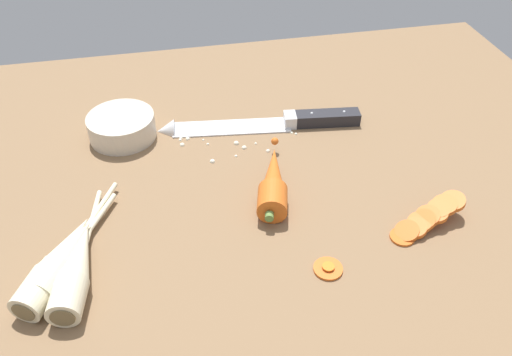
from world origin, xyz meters
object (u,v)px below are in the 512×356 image
(whole_carrot, at_px, (273,182))
(parsnip_front, at_px, (66,256))
(parsnip_mid_left, at_px, (58,261))
(parsnip_mid_right, at_px, (76,268))
(prep_bowl, at_px, (122,126))
(carrot_slice_stack, at_px, (427,218))
(chefs_knife, at_px, (256,124))
(carrot_slice_stray_near, at_px, (328,268))

(whole_carrot, distance_m, parsnip_front, 0.30)
(parsnip_mid_left, bearing_deg, parsnip_mid_right, -34.47)
(whole_carrot, relative_size, parsnip_mid_right, 0.80)
(prep_bowl, bearing_deg, carrot_slice_stack, -36.39)
(chefs_knife, xyz_separation_m, carrot_slice_stack, (0.18, -0.28, 0.01))
(parsnip_mid_left, distance_m, prep_bowl, 0.29)
(whole_carrot, distance_m, prep_bowl, 0.28)
(parsnip_mid_left, relative_size, parsnip_mid_right, 1.01)
(parsnip_mid_right, distance_m, prep_bowl, 0.30)
(whole_carrot, height_order, carrot_slice_stack, whole_carrot)
(parsnip_front, distance_m, parsnip_mid_right, 0.03)
(parsnip_mid_left, relative_size, carrot_slice_stray_near, 5.97)
(whole_carrot, xyz_separation_m, carrot_slice_stray_near, (0.03, -0.16, -0.02))
(parsnip_mid_right, height_order, carrot_slice_stray_near, parsnip_mid_right)
(prep_bowl, bearing_deg, parsnip_front, -104.65)
(chefs_knife, distance_m, whole_carrot, 0.17)
(parsnip_front, xyz_separation_m, prep_bowl, (0.07, 0.27, 0.00))
(parsnip_front, distance_m, carrot_slice_stack, 0.47)
(whole_carrot, bearing_deg, parsnip_mid_right, -158.50)
(prep_bowl, bearing_deg, parsnip_mid_right, -101.03)
(parsnip_mid_left, relative_size, carrot_slice_stack, 1.91)
(parsnip_mid_left, bearing_deg, chefs_knife, 40.76)
(parsnip_mid_right, distance_m, carrot_slice_stack, 0.46)
(carrot_slice_stray_near, bearing_deg, carrot_slice_stack, 16.88)
(whole_carrot, relative_size, prep_bowl, 1.60)
(parsnip_mid_left, bearing_deg, parsnip_front, 39.36)
(parsnip_mid_left, bearing_deg, carrot_slice_stack, -2.09)
(chefs_knife, xyz_separation_m, prep_bowl, (-0.22, 0.02, 0.01))
(chefs_knife, relative_size, parsnip_mid_left, 1.57)
(prep_bowl, bearing_deg, chefs_knife, -4.54)
(whole_carrot, xyz_separation_m, parsnip_mid_left, (-0.29, -0.09, -0.00))
(whole_carrot, distance_m, carrot_slice_stray_near, 0.16)
(carrot_slice_stack, bearing_deg, whole_carrot, 150.05)
(parsnip_front, xyz_separation_m, carrot_slice_stray_near, (0.32, -0.07, -0.02))
(carrot_slice_stray_near, bearing_deg, chefs_knife, 94.29)
(carrot_slice_stack, bearing_deg, prep_bowl, 143.61)
(chefs_knife, xyz_separation_m, parsnip_mid_left, (-0.30, -0.26, 0.01))
(chefs_knife, xyz_separation_m, whole_carrot, (-0.01, -0.17, 0.01))
(parsnip_mid_right, bearing_deg, prep_bowl, 78.97)
(carrot_slice_stack, bearing_deg, chefs_knife, 122.66)
(carrot_slice_stray_near, bearing_deg, whole_carrot, 102.59)
(whole_carrot, xyz_separation_m, parsnip_mid_right, (-0.27, -0.11, -0.00))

